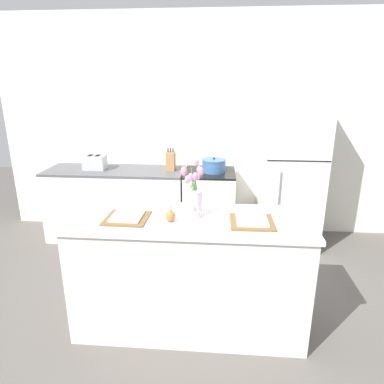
% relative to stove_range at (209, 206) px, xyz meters
% --- Properties ---
extents(ground_plane, '(10.00, 10.00, 0.00)m').
position_rel_stove_range_xyz_m(ground_plane, '(-0.10, -1.60, -0.44)').
color(ground_plane, '#59544F').
extents(back_wall, '(5.20, 0.08, 2.70)m').
position_rel_stove_range_xyz_m(back_wall, '(-0.10, 0.40, 0.91)').
color(back_wall, silver).
rests_on(back_wall, ground_plane).
extents(kitchen_island, '(1.80, 0.66, 0.94)m').
position_rel_stove_range_xyz_m(kitchen_island, '(-0.10, -1.60, 0.03)').
color(kitchen_island, silver).
rests_on(kitchen_island, ground_plane).
extents(back_counter, '(1.68, 0.60, 0.88)m').
position_rel_stove_range_xyz_m(back_counter, '(-1.16, 0.00, 0.00)').
color(back_counter, silver).
rests_on(back_counter, ground_plane).
extents(stove_range, '(0.60, 0.61, 0.88)m').
position_rel_stove_range_xyz_m(stove_range, '(0.00, 0.00, 0.00)').
color(stove_range, silver).
rests_on(stove_range, ground_plane).
extents(refrigerator, '(0.68, 0.67, 1.78)m').
position_rel_stove_range_xyz_m(refrigerator, '(0.95, 0.00, 0.45)').
color(refrigerator, white).
rests_on(refrigerator, ground_plane).
extents(flower_vase, '(0.17, 0.19, 0.43)m').
position_rel_stove_range_xyz_m(flower_vase, '(-0.08, -1.56, 0.64)').
color(flower_vase, silver).
rests_on(flower_vase, kitchen_island).
extents(pear_figurine, '(0.07, 0.07, 0.12)m').
position_rel_stove_range_xyz_m(pear_figurine, '(-0.23, -1.68, 0.55)').
color(pear_figurine, '#C66B33').
rests_on(pear_figurine, kitchen_island).
extents(plate_setting_left, '(0.31, 0.31, 0.02)m').
position_rel_stove_range_xyz_m(plate_setting_left, '(-0.56, -1.66, 0.51)').
color(plate_setting_left, brown).
rests_on(plate_setting_left, kitchen_island).
extents(plate_setting_right, '(0.31, 0.31, 0.02)m').
position_rel_stove_range_xyz_m(plate_setting_right, '(0.36, -1.66, 0.51)').
color(plate_setting_right, brown).
rests_on(plate_setting_right, kitchen_island).
extents(toaster, '(0.28, 0.18, 0.17)m').
position_rel_stove_range_xyz_m(toaster, '(-1.40, 0.00, 0.53)').
color(toaster, '#B7BABC').
rests_on(toaster, back_counter).
extents(cooking_pot, '(0.28, 0.28, 0.18)m').
position_rel_stove_range_xyz_m(cooking_pot, '(0.05, -0.00, 0.52)').
color(cooking_pot, '#386093').
rests_on(cooking_pot, stove_range).
extents(knife_block, '(0.10, 0.14, 0.27)m').
position_rel_stove_range_xyz_m(knife_block, '(-0.47, 0.03, 0.55)').
color(knife_block, '#A37547').
rests_on(knife_block, back_counter).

